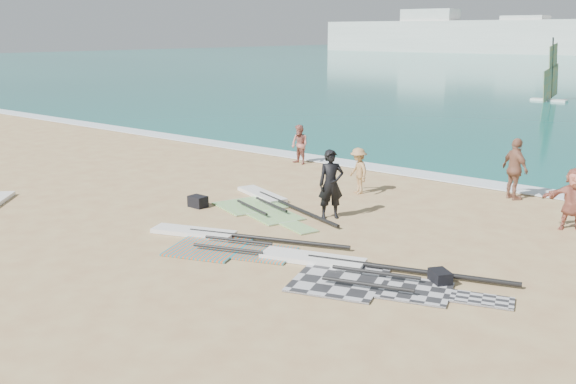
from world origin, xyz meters
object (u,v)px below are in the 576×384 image
Objects in this scene: rig_grey at (356,273)px; rig_green at (266,204)px; rig_orange at (223,242)px; gear_bag_far at (440,277)px; beachgoer_right at (573,199)px; person_wetsuit at (331,184)px; beachgoer_left at (300,145)px; beachgoer_back at (515,169)px; beachgoer_mid at (358,171)px; gear_bag_near at (198,201)px.

rig_green is (-5.38, 3.19, -0.00)m from rig_grey.
rig_orange is 5.60m from gear_bag_far.
gear_bag_far is at bearing -120.68° from beachgoer_right.
person_wetsuit reaches higher than beachgoer_right.
beachgoer_back is at bearing 8.67° from beachgoer_left.
beachgoer_right reaches higher than rig_green.
rig_green is 3.40× the size of beachgoer_mid.
person_wetsuit is 1.30× the size of beachgoer_mid.
beachgoer_left is 0.94× the size of beachgoer_right.
beachgoer_mid is at bearing 60.44° from person_wetsuit.
gear_bag_near reaches higher than rig_green.
beachgoer_left is at bearing 86.62° from person_wetsuit.
rig_green is 8.04m from beachgoer_back.
rig_grey is at bearing -10.97° from rig_green.
gear_bag_far is (5.51, 0.98, 0.10)m from rig_orange.
beachgoer_left is at bearing -179.68° from beachgoer_mid.
gear_bag_far is 0.33× the size of beachgoer_mid.
person_wetsuit is 6.58m from beachgoer_right.
rig_orange is 10.43m from beachgoer_left.
gear_bag_near is at bearing -174.41° from beachgoer_right.
rig_grey is at bearing -26.84° from beachgoer_mid.
beachgoer_back reaches higher than beachgoer_left.
rig_orange is at bearing -53.05° from beachgoer_left.
rig_grey is 6.26m from rig_green.
gear_bag_near reaches higher than gear_bag_far.
beachgoer_right is at bearing 26.38° from gear_bag_near.
beachgoer_back is 3.30m from beachgoer_right.
beachgoer_right is (9.63, 4.77, 0.68)m from gear_bag_near.
rig_green is at bearing 160.61° from gear_bag_far.
beachgoer_right is (6.53, 6.82, 0.81)m from rig_orange.
person_wetsuit is (-4.74, 2.65, 0.85)m from gear_bag_far.
beachgoer_mid is (-0.21, 6.61, 0.72)m from rig_orange.
person_wetsuit is at bearing 150.75° from gear_bag_far.
gear_bag_near is (-1.54, -1.42, 0.12)m from rig_green.
beachgoer_back reaches higher than gear_bag_far.
rig_grey is at bearing -157.31° from gear_bag_far.
beachgoer_back is (4.12, 9.08, 0.95)m from rig_orange.
beachgoer_back reaches higher than rig_grey.
gear_bag_far is at bearing -13.87° from beachgoer_mid.
gear_bag_far is 8.04m from beachgoer_mid.
rig_green is 3.27× the size of beachgoer_left.
person_wetsuit is (0.77, 3.64, 0.95)m from rig_orange.
gear_bag_far is at bearing 0.32° from rig_green.
gear_bag_far is at bearing -9.96° from rig_orange.
person_wetsuit is at bearing 57.97° from rig_orange.
gear_bag_far is (8.61, -1.06, -0.02)m from gear_bag_near.
beachgoer_mid is 4.99m from beachgoer_back.
rig_orange is 9.47m from beachgoer_right.
beachgoer_mid reaches higher than rig_grey.
beachgoer_left is (-5.51, 5.62, -0.20)m from person_wetsuit.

